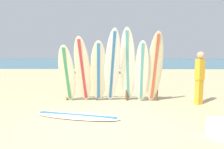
% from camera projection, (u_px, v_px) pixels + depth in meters
% --- Properties ---
extents(ground_plane, '(120.00, 120.00, 0.00)m').
position_uv_depth(ground_plane, '(95.00, 124.00, 4.46)').
color(ground_plane, '#CCB784').
extents(ocean_water, '(120.00, 80.00, 0.01)m').
position_uv_depth(ocean_water, '(115.00, 60.00, 62.13)').
color(ocean_water, teal).
rests_on(ocean_water, ground).
extents(surfboard_rack, '(3.37, 0.09, 1.17)m').
position_uv_depth(surfboard_rack, '(112.00, 80.00, 6.76)').
color(surfboard_rack, brown).
rests_on(surfboard_rack, ground).
extents(surfboard_leaning_far_left, '(0.61, 0.72, 2.00)m').
position_uv_depth(surfboard_leaning_far_left, '(67.00, 74.00, 6.43)').
color(surfboard_leaning_far_left, beige).
rests_on(surfboard_leaning_far_left, ground).
extents(surfboard_leaning_left, '(0.60, 1.07, 2.25)m').
position_uv_depth(surfboard_leaning_left, '(83.00, 71.00, 6.30)').
color(surfboard_leaning_left, beige).
rests_on(surfboard_leaning_left, ground).
extents(surfboard_leaning_center_left, '(0.66, 0.94, 2.12)m').
position_uv_depth(surfboard_leaning_center_left, '(99.00, 72.00, 6.34)').
color(surfboard_leaning_center_left, beige).
rests_on(surfboard_leaning_center_left, ground).
extents(surfboard_leaning_center, '(0.71, 1.20, 2.50)m').
position_uv_depth(surfboard_leaning_center, '(112.00, 67.00, 6.27)').
color(surfboard_leaning_center, white).
rests_on(surfboard_leaning_center, ground).
extents(surfboard_leaning_center_right, '(0.65, 1.07, 2.54)m').
position_uv_depth(surfboard_leaning_center_right, '(128.00, 66.00, 6.35)').
color(surfboard_leaning_center_right, white).
rests_on(surfboard_leaning_center_right, ground).
extents(surfboard_leaning_right, '(0.52, 0.64, 2.13)m').
position_uv_depth(surfboard_leaning_right, '(142.00, 72.00, 6.36)').
color(surfboard_leaning_right, silver).
rests_on(surfboard_leaning_right, ground).
extents(surfboard_leaning_far_right, '(0.67, 0.72, 2.44)m').
position_uv_depth(surfboard_leaning_far_right, '(155.00, 68.00, 6.38)').
color(surfboard_leaning_far_right, beige).
rests_on(surfboard_leaning_far_right, ground).
extents(surfboard_lying_on_sand, '(2.42, 1.04, 0.08)m').
position_uv_depth(surfboard_lying_on_sand, '(77.00, 116.00, 4.96)').
color(surfboard_lying_on_sand, white).
rests_on(surfboard_lying_on_sand, ground).
extents(beachgoer_standing, '(0.34, 0.30, 1.77)m').
position_uv_depth(beachgoer_standing, '(200.00, 76.00, 6.18)').
color(beachgoer_standing, gold).
rests_on(beachgoer_standing, ground).
extents(small_boat_offshore, '(2.29, 2.83, 0.71)m').
position_uv_depth(small_boat_offshore, '(94.00, 63.00, 34.19)').
color(small_boat_offshore, '#B22D28').
rests_on(small_boat_offshore, ocean_water).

